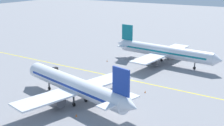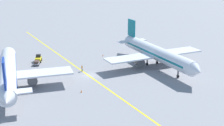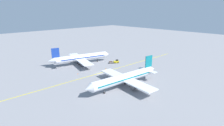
{
  "view_description": "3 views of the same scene",
  "coord_description": "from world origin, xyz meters",
  "views": [
    {
      "loc": [
        67.56,
        37.03,
        26.51
      ],
      "look_at": [
        2.33,
        -2.74,
        4.5
      ],
      "focal_mm": 50.0,
      "sensor_mm": 36.0,
      "label": 1
    },
    {
      "loc": [
        33.17,
        64.91,
        26.29
      ],
      "look_at": [
        -4.82,
        3.22,
        3.35
      ],
      "focal_mm": 50.0,
      "sensor_mm": 36.0,
      "label": 2
    },
    {
      "loc": [
        -61.72,
        50.76,
        29.34
      ],
      "look_at": [
        -2.97,
        -5.24,
        4.69
      ],
      "focal_mm": 28.0,
      "sensor_mm": 36.0,
      "label": 3
    }
  ],
  "objects": [
    {
      "name": "traffic_cone_by_wingtip",
      "position": [
        6.24,
        8.61,
        0.28
      ],
      "size": [
        0.32,
        0.32,
        0.55
      ],
      "primitive_type": "cone",
      "color": "orange",
      "rests_on": "ground"
    },
    {
      "name": "airplane_adjacent_stand",
      "position": [
        18.86,
        -1.84,
        3.71
      ],
      "size": [
        28.41,
        35.08,
        10.6
      ],
      "color": "silver",
      "rests_on": "ground"
    },
    {
      "name": "baggage_cart_trailing",
      "position": [
        8.18,
        -14.94,
        0.76
      ],
      "size": [
        2.43,
        2.95,
        1.24
      ],
      "color": "gray",
      "rests_on": "ground"
    },
    {
      "name": "airplane_at_gate",
      "position": [
        -18.84,
        2.76,
        3.71
      ],
      "size": [
        28.4,
        35.54,
        10.6
      ],
      "color": "silver",
      "rests_on": "ground"
    },
    {
      "name": "apron_yellow_centreline",
      "position": [
        0.0,
        0.0,
        0.0
      ],
      "size": [
        5.83,
        119.9,
        0.01
      ],
      "primitive_type": "cube",
      "rotation": [
        0.0,
        0.0,
        -0.05
      ],
      "color": "yellow",
      "rests_on": "ground"
    },
    {
      "name": "ground_plane",
      "position": [
        0.0,
        0.0,
        0.0
      ],
      "size": [
        400.0,
        400.0,
        0.0
      ],
      "primitive_type": "plane",
      "color": "gray"
    },
    {
      "name": "traffic_cone_mid_apron",
      "position": [
        -11.64,
        -13.07,
        0.28
      ],
      "size": [
        0.32,
        0.32,
        0.55
      ],
      "primitive_type": "cone",
      "color": "orange",
      "rests_on": "ground"
    },
    {
      "name": "baggage_tug_white",
      "position": [
        6.68,
        -17.88,
        0.9
      ],
      "size": [
        2.76,
        3.35,
        2.11
      ],
      "color": "gold",
      "rests_on": "ground"
    },
    {
      "name": "traffic_cone_near_nose",
      "position": [
        24.43,
        2.68,
        0.28
      ],
      "size": [
        0.32,
        0.32,
        0.55
      ],
      "primitive_type": "cone",
      "color": "orange",
      "rests_on": "ground"
    },
    {
      "name": "ground_crew_worker",
      "position": [
        -0.07,
        -3.77,
        0.91
      ],
      "size": [
        0.28,
        0.57,
        1.68
      ],
      "color": "#23232D",
      "rests_on": "ground"
    }
  ]
}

